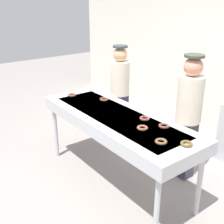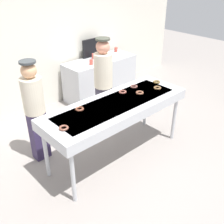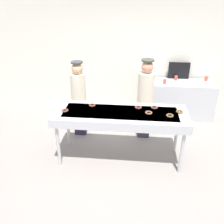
{
  "view_description": "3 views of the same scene",
  "coord_description": "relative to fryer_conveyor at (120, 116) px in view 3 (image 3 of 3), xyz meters",
  "views": [
    {
      "loc": [
        2.53,
        -1.99,
        2.3
      ],
      "look_at": [
        -0.11,
        0.01,
        0.95
      ],
      "focal_mm": 46.27,
      "sensor_mm": 36.0,
      "label": 1
    },
    {
      "loc": [
        -2.38,
        -2.49,
        2.73
      ],
      "look_at": [
        -0.12,
        -0.03,
        0.85
      ],
      "focal_mm": 43.03,
      "sensor_mm": 36.0,
      "label": 2
    },
    {
      "loc": [
        0.23,
        -3.78,
        2.83
      ],
      "look_at": [
        -0.15,
        0.03,
        0.92
      ],
      "focal_mm": 39.79,
      "sensor_mm": 36.0,
      "label": 3
    }
  ],
  "objects": [
    {
      "name": "chocolate_donut_0",
      "position": [
        1.0,
        0.08,
        0.1
      ],
      "size": [
        0.16,
        0.16,
        0.03
      ],
      "primitive_type": "torus",
      "rotation": [
        0.0,
        0.0,
        2.71
      ],
      "color": "brown",
      "rests_on": "fryer_conveyor"
    },
    {
      "name": "worker_assistant",
      "position": [
        -0.9,
        0.78,
        0.01
      ],
      "size": [
        0.3,
        0.3,
        1.59
      ],
      "rotation": [
        0.0,
        0.0,
        2.91
      ],
      "color": "#312648",
      "rests_on": "ground"
    },
    {
      "name": "chocolate_donut_1",
      "position": [
        0.58,
        0.21,
        0.1
      ],
      "size": [
        0.13,
        0.13,
        0.03
      ],
      "primitive_type": "torus",
      "rotation": [
        0.0,
        0.0,
        1.66
      ],
      "color": "brown",
      "rests_on": "fryer_conveyor"
    },
    {
      "name": "chocolate_donut_3",
      "position": [
        -0.95,
        -0.07,
        0.1
      ],
      "size": [
        0.17,
        0.17,
        0.03
      ],
      "primitive_type": "torus",
      "rotation": [
        0.0,
        0.0,
        2.53
      ],
      "color": "brown",
      "rests_on": "fryer_conveyor"
    },
    {
      "name": "back_wall",
      "position": [
        0.0,
        2.3,
        0.7
      ],
      "size": [
        8.0,
        0.12,
        3.12
      ],
      "primitive_type": "cube",
      "color": "silver",
      "rests_on": "ground"
    },
    {
      "name": "ground_plane",
      "position": [
        0.0,
        0.0,
        -0.86
      ],
      "size": [
        16.0,
        16.0,
        0.0
      ],
      "primitive_type": "plane",
      "color": "gray"
    },
    {
      "name": "fryer_conveyor",
      "position": [
        0.0,
        0.0,
        0.0
      ],
      "size": [
        2.29,
        0.81,
        0.94
      ],
      "color": "#B7BABF",
      "rests_on": "ground"
    },
    {
      "name": "prep_counter",
      "position": [
        1.26,
        1.85,
        -0.43
      ],
      "size": [
        1.65,
        0.64,
        0.87
      ],
      "primitive_type": "cube",
      "color": "#B7BABF",
      "rests_on": "ground"
    },
    {
      "name": "chocolate_donut_2",
      "position": [
        -0.52,
        0.19,
        0.1
      ],
      "size": [
        0.13,
        0.13,
        0.03
      ],
      "primitive_type": "torus",
      "rotation": [
        0.0,
        0.0,
        1.52
      ],
      "color": "brown",
      "rests_on": "fryer_conveyor"
    },
    {
      "name": "menu_display",
      "position": [
        1.26,
        2.12,
        0.2
      ],
      "size": [
        0.5,
        0.04,
        0.4
      ],
      "primitive_type": "cube",
      "color": "black",
      "rests_on": "prep_counter"
    },
    {
      "name": "paper_cup_2",
      "position": [
        1.19,
        1.99,
        0.06
      ],
      "size": [
        0.07,
        0.07,
        0.11
      ],
      "primitive_type": "cylinder",
      "color": "#CC4C3F",
      "rests_on": "prep_counter"
    },
    {
      "name": "chocolate_donut_5",
      "position": [
        0.82,
        -0.08,
        0.1
      ],
      "size": [
        0.13,
        0.13,
        0.03
      ],
      "primitive_type": "torus",
      "rotation": [
        0.0,
        0.0,
        1.49
      ],
      "color": "brown",
      "rests_on": "fryer_conveyor"
    },
    {
      "name": "chocolate_donut_4",
      "position": [
        0.3,
        0.18,
        0.1
      ],
      "size": [
        0.13,
        0.13,
        0.03
      ],
      "primitive_type": "torus",
      "rotation": [
        0.0,
        0.0,
        0.04
      ],
      "color": "brown",
      "rests_on": "fryer_conveyor"
    },
    {
      "name": "worker_baker",
      "position": [
        0.44,
        0.8,
        0.07
      ],
      "size": [
        0.32,
        0.32,
        1.65
      ],
      "rotation": [
        0.0,
        0.0,
        2.89
      ],
      "color": "#373445",
      "rests_on": "ground"
    },
    {
      "name": "paper_cup_0",
      "position": [
        1.9,
        2.03,
        0.06
      ],
      "size": [
        0.07,
        0.07,
        0.11
      ],
      "primitive_type": "cylinder",
      "color": "#CC4C3F",
      "rests_on": "prep_counter"
    },
    {
      "name": "chocolate_donut_6",
      "position": [
        0.48,
        -0.01,
        0.1
      ],
      "size": [
        0.17,
        0.17,
        0.03
      ],
      "primitive_type": "torus",
      "rotation": [
        0.0,
        0.0,
        0.73
      ],
      "color": "brown",
      "rests_on": "fryer_conveyor"
    },
    {
      "name": "paper_cup_1",
      "position": [
        0.9,
        1.71,
        0.06
      ],
      "size": [
        0.07,
        0.07,
        0.11
      ],
      "primitive_type": "cylinder",
      "color": "#CC4C3F",
      "rests_on": "prep_counter"
    }
  ]
}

